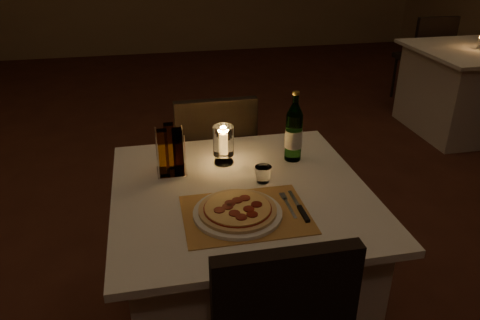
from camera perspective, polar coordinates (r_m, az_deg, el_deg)
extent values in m
cube|color=#4E2419|center=(2.56, -7.63, -14.72)|extent=(8.00, 10.00, 0.02)
cube|color=silver|center=(2.07, 0.12, -12.87)|extent=(0.88, 0.88, 0.71)
cube|color=silver|center=(1.85, 0.13, -4.01)|extent=(1.00, 1.00, 0.03)
cube|color=black|center=(1.40, 5.53, -17.93)|extent=(0.42, 0.05, 0.42)
cube|color=black|center=(2.67, -3.38, -0.32)|extent=(0.42, 0.42, 0.05)
cube|color=black|center=(2.41, -2.87, 2.60)|extent=(0.42, 0.05, 0.42)
cylinder|color=black|center=(2.96, -0.50, -2.70)|extent=(0.03, 0.03, 0.44)
cylinder|color=black|center=(2.92, -7.06, -3.34)|extent=(0.03, 0.03, 0.44)
cylinder|color=black|center=(2.67, 0.93, -6.20)|extent=(0.03, 0.03, 0.44)
cylinder|color=black|center=(2.63, -6.37, -6.98)|extent=(0.03, 0.03, 0.44)
cube|color=#BF8742|center=(1.69, 0.71, -6.63)|extent=(0.45, 0.34, 0.00)
cylinder|color=white|center=(1.68, -0.29, -6.48)|extent=(0.32, 0.32, 0.01)
cylinder|color=#D8B77F|center=(1.67, -0.29, -6.11)|extent=(0.28, 0.28, 0.01)
cylinder|color=maroon|center=(1.67, -0.29, -5.90)|extent=(0.24, 0.24, 0.00)
cylinder|color=#EACC7F|center=(1.67, -0.29, -5.79)|extent=(0.24, 0.24, 0.00)
cylinder|color=maroon|center=(1.68, 2.04, -5.42)|extent=(0.04, 0.04, 0.00)
cylinder|color=maroon|center=(1.71, 0.60, -4.65)|extent=(0.04, 0.04, 0.00)
cylinder|color=maroon|center=(1.70, -0.33, -4.93)|extent=(0.04, 0.04, 0.00)
cylinder|color=maroon|center=(1.69, -1.22, -5.27)|extent=(0.04, 0.04, 0.00)
cylinder|color=maroon|center=(1.67, -1.51, -5.69)|extent=(0.04, 0.04, 0.00)
cylinder|color=maroon|center=(1.65, -2.52, -6.11)|extent=(0.04, 0.04, 0.00)
cylinder|color=maroon|center=(1.63, -0.69, -6.50)|extent=(0.04, 0.04, 0.00)
cylinder|color=maroon|center=(1.61, 0.15, -6.97)|extent=(0.04, 0.04, 0.00)
cylinder|color=maroon|center=(1.62, 1.49, -6.64)|extent=(0.04, 0.04, 0.00)
cylinder|color=maroon|center=(1.65, 1.08, -5.97)|extent=(0.04, 0.04, 0.00)
cube|color=silver|center=(1.73, 6.10, -5.87)|extent=(0.01, 0.14, 0.00)
cube|color=silver|center=(1.79, 5.30, -4.45)|extent=(0.02, 0.05, 0.00)
cube|color=black|center=(1.69, 7.74, -6.50)|extent=(0.02, 0.10, 0.01)
cube|color=silver|center=(1.78, 6.61, -4.74)|extent=(0.01, 0.12, 0.00)
cylinder|color=#69AB5C|center=(2.05, 6.55, 2.76)|extent=(0.07, 0.07, 0.21)
cylinder|color=#69AB5C|center=(1.99, 6.81, 7.39)|extent=(0.03, 0.03, 0.04)
cylinder|color=gold|center=(1.98, 6.85, 8.10)|extent=(0.03, 0.03, 0.01)
cylinder|color=silver|center=(2.05, 6.54, 2.63)|extent=(0.08, 0.08, 0.08)
cylinder|color=white|center=(2.05, -1.99, -0.25)|extent=(0.09, 0.09, 0.01)
cylinder|color=white|center=(2.04, -2.00, 0.29)|extent=(0.02, 0.02, 0.03)
cylinder|color=white|center=(2.00, -2.04, 2.40)|extent=(0.09, 0.09, 0.13)
cylinder|color=white|center=(2.01, -2.03, 2.06)|extent=(0.02, 0.02, 0.10)
ellipsoid|color=orange|center=(1.98, -2.06, 3.64)|extent=(0.02, 0.02, 0.02)
cube|color=white|center=(1.99, -8.30, -1.38)|extent=(0.12, 0.12, 0.01)
cylinder|color=white|center=(1.90, -10.01, 0.18)|extent=(0.01, 0.01, 0.18)
cylinder|color=white|center=(1.90, -6.71, 0.48)|extent=(0.01, 0.01, 0.18)
cylinder|color=white|center=(2.00, -10.16, 1.56)|extent=(0.01, 0.01, 0.18)
cylinder|color=white|center=(2.00, -7.02, 1.84)|extent=(0.01, 0.01, 0.18)
cube|color=#BF8C33|center=(1.92, -9.33, 0.84)|extent=(0.04, 0.04, 0.20)
cube|color=#3F1E14|center=(1.92, -7.54, 1.00)|extent=(0.04, 0.04, 0.20)
cube|color=#BF8C33|center=(1.97, -8.56, 1.66)|extent=(0.04, 0.04, 0.20)
cube|color=silver|center=(4.62, 26.02, 7.42)|extent=(0.88, 0.88, 0.71)
cube|color=silver|center=(4.53, 26.96, 11.81)|extent=(1.00, 1.00, 0.03)
cube|color=black|center=(5.23, 21.18, 11.51)|extent=(0.42, 0.42, 0.05)
cube|color=black|center=(5.03, 22.72, 13.42)|extent=(0.42, 0.05, 0.42)
cylinder|color=black|center=(5.51, 21.39, 9.59)|extent=(0.03, 0.03, 0.44)
cylinder|color=black|center=(5.34, 18.26, 9.56)|extent=(0.03, 0.03, 0.44)
cylinder|color=black|center=(5.24, 23.29, 8.43)|extent=(0.03, 0.03, 0.44)
cylinder|color=black|center=(5.06, 20.07, 8.38)|extent=(0.03, 0.03, 0.44)
cylinder|color=white|center=(4.52, 27.12, 12.54)|extent=(0.03, 0.03, 0.09)
ellipsoid|color=orange|center=(4.51, 27.26, 13.17)|extent=(0.01, 0.01, 0.02)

